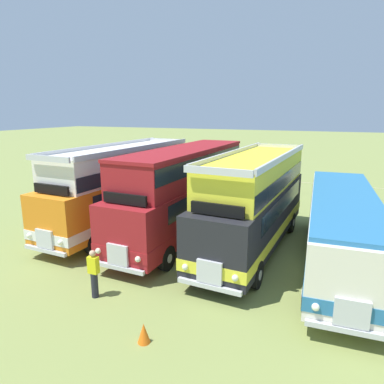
{
  "coord_description": "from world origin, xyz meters",
  "views": [
    {
      "loc": [
        -0.47,
        -15.24,
        6.32
      ],
      "look_at": [
        -7.28,
        0.96,
        2.15
      ],
      "focal_mm": 32.25,
      "sensor_mm": 36.0,
      "label": 1
    }
  ],
  "objects_px": {
    "bus_first_in_row": "(124,184)",
    "cone_near_end": "(144,333)",
    "bus_second_in_row": "(185,188)",
    "bus_fourth_in_row": "(342,224)",
    "bus_third_in_row": "(255,200)",
    "marshal_person": "(94,273)"
  },
  "relations": [
    {
      "from": "bus_first_in_row",
      "to": "cone_near_end",
      "type": "height_order",
      "value": "bus_first_in_row"
    },
    {
      "from": "bus_second_in_row",
      "to": "bus_fourth_in_row",
      "type": "height_order",
      "value": "bus_second_in_row"
    },
    {
      "from": "bus_fourth_in_row",
      "to": "bus_second_in_row",
      "type": "bearing_deg",
      "value": 174.76
    },
    {
      "from": "bus_third_in_row",
      "to": "marshal_person",
      "type": "relative_size",
      "value": 6.0
    },
    {
      "from": "marshal_person",
      "to": "bus_third_in_row",
      "type": "bearing_deg",
      "value": 57.65
    },
    {
      "from": "bus_first_in_row",
      "to": "bus_second_in_row",
      "type": "height_order",
      "value": "bus_first_in_row"
    },
    {
      "from": "bus_third_in_row",
      "to": "marshal_person",
      "type": "bearing_deg",
      "value": -122.35
    },
    {
      "from": "bus_first_in_row",
      "to": "bus_third_in_row",
      "type": "bearing_deg",
      "value": -4.44
    },
    {
      "from": "bus_first_in_row",
      "to": "marshal_person",
      "type": "distance_m",
      "value": 7.89
    },
    {
      "from": "bus_second_in_row",
      "to": "marshal_person",
      "type": "xyz_separation_m",
      "value": [
        -0.35,
        -6.9,
        -1.59
      ]
    },
    {
      "from": "bus_third_in_row",
      "to": "bus_fourth_in_row",
      "type": "relative_size",
      "value": 0.89
    },
    {
      "from": "bus_third_in_row",
      "to": "cone_near_end",
      "type": "distance_m",
      "value": 8.22
    },
    {
      "from": "bus_second_in_row",
      "to": "cone_near_end",
      "type": "bearing_deg",
      "value": -73.64
    },
    {
      "from": "bus_second_in_row",
      "to": "bus_first_in_row",
      "type": "bearing_deg",
      "value": 178.62
    },
    {
      "from": "bus_first_in_row",
      "to": "bus_third_in_row",
      "type": "relative_size",
      "value": 1.07
    },
    {
      "from": "bus_third_in_row",
      "to": "bus_fourth_in_row",
      "type": "bearing_deg",
      "value": -2.98
    },
    {
      "from": "bus_third_in_row",
      "to": "marshal_person",
      "type": "distance_m",
      "value": 7.73
    },
    {
      "from": "bus_first_in_row",
      "to": "marshal_person",
      "type": "bearing_deg",
      "value": -64.32
    },
    {
      "from": "bus_second_in_row",
      "to": "marshal_person",
      "type": "height_order",
      "value": "bus_second_in_row"
    },
    {
      "from": "bus_second_in_row",
      "to": "bus_third_in_row",
      "type": "relative_size",
      "value": 1.09
    },
    {
      "from": "cone_near_end",
      "to": "bus_third_in_row",
      "type": "bearing_deg",
      "value": 80.88
    },
    {
      "from": "bus_first_in_row",
      "to": "bus_second_in_row",
      "type": "relative_size",
      "value": 0.99
    }
  ]
}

